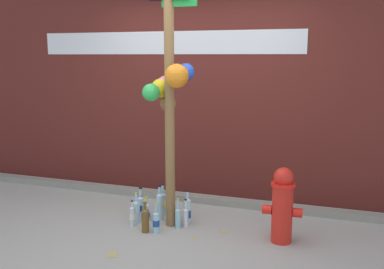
# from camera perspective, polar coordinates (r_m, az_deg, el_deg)

# --- Properties ---
(ground_plane) EXTENTS (14.00, 14.00, 0.00)m
(ground_plane) POSITION_cam_1_polar(r_m,az_deg,el_deg) (4.28, -4.88, -14.25)
(ground_plane) COLOR #9E9B93
(building_wall) EXTENTS (10.00, 0.21, 3.73)m
(building_wall) POSITION_cam_1_polar(r_m,az_deg,el_deg) (5.45, 1.78, 11.30)
(building_wall) COLOR #561E19
(building_wall) RESTS_ON ground_plane
(curb_strip) EXTENTS (8.00, 0.12, 0.08)m
(curb_strip) POSITION_cam_1_polar(r_m,az_deg,el_deg) (5.35, 0.39, -8.58)
(curb_strip) COLOR gray
(curb_strip) RESTS_ON ground_plane
(memorial_post) EXTENTS (0.54, 0.49, 2.69)m
(memorial_post) POSITION_cam_1_polar(r_m,az_deg,el_deg) (4.34, -3.08, 7.91)
(memorial_post) COLOR olive
(memorial_post) RESTS_ON ground_plane
(fire_hydrant) EXTENTS (0.38, 0.23, 0.75)m
(fire_hydrant) POSITION_cam_1_polar(r_m,az_deg,el_deg) (4.24, 12.01, -9.17)
(fire_hydrant) COLOR red
(fire_hydrant) RESTS_ON ground_plane
(bottle_0) EXTENTS (0.08, 0.08, 0.28)m
(bottle_0) POSITION_cam_1_polar(r_m,az_deg,el_deg) (4.77, -6.15, -10.21)
(bottle_0) COLOR #B2DBEA
(bottle_0) RESTS_ON ground_plane
(bottle_1) EXTENTS (0.07, 0.07, 0.34)m
(bottle_1) POSITION_cam_1_polar(r_m,az_deg,el_deg) (4.74, -7.42, -10.01)
(bottle_1) COLOR #B2DBEA
(bottle_1) RESTS_ON ground_plane
(bottle_2) EXTENTS (0.06, 0.06, 0.30)m
(bottle_2) POSITION_cam_1_polar(r_m,az_deg,el_deg) (4.60, -0.86, -10.85)
(bottle_2) COLOR silver
(bottle_2) RESTS_ON ground_plane
(bottle_3) EXTENTS (0.06, 0.06, 0.33)m
(bottle_3) POSITION_cam_1_polar(r_m,az_deg,el_deg) (4.55, -1.90, -10.98)
(bottle_3) COLOR #93CCE0
(bottle_3) RESTS_ON ground_plane
(bottle_4) EXTENTS (0.08, 0.08, 0.34)m
(bottle_4) POSITION_cam_1_polar(r_m,az_deg,el_deg) (4.48, -6.28, -11.19)
(bottle_4) COLOR brown
(bottle_4) RESTS_ON ground_plane
(bottle_5) EXTENTS (0.07, 0.07, 0.32)m
(bottle_5) POSITION_cam_1_polar(r_m,az_deg,el_deg) (4.46, -4.82, -11.52)
(bottle_5) COLOR #93CCE0
(bottle_5) RESTS_ON ground_plane
(bottle_6) EXTENTS (0.07, 0.07, 0.37)m
(bottle_6) POSITION_cam_1_polar(r_m,az_deg,el_deg) (4.90, -3.92, -9.10)
(bottle_6) COLOR #93CCE0
(bottle_6) RESTS_ON ground_plane
(bottle_7) EXTENTS (0.07, 0.07, 0.34)m
(bottle_7) POSITION_cam_1_polar(r_m,az_deg,el_deg) (4.89, -6.87, -9.43)
(bottle_7) COLOR #B2DBEA
(bottle_7) RESTS_ON ground_plane
(bottle_8) EXTENTS (0.08, 0.08, 0.37)m
(bottle_8) POSITION_cam_1_polar(r_m,az_deg,el_deg) (4.68, -0.64, -10.10)
(bottle_8) COLOR #B2DBEA
(bottle_8) RESTS_ON ground_plane
(bottle_9) EXTENTS (0.08, 0.08, 0.40)m
(bottle_9) POSITION_cam_1_polar(r_m,az_deg,el_deg) (4.75, -4.32, -9.49)
(bottle_9) COLOR #B2DBEA
(bottle_9) RESTS_ON ground_plane
(bottle_10) EXTENTS (0.06, 0.06, 0.28)m
(bottle_10) POSITION_cam_1_polar(r_m,az_deg,el_deg) (4.66, -7.98, -10.70)
(bottle_10) COLOR silver
(bottle_10) RESTS_ON ground_plane
(litter_0) EXTENTS (0.14, 0.15, 0.01)m
(litter_0) POSITION_cam_1_polar(r_m,az_deg,el_deg) (4.11, -10.65, -15.46)
(litter_0) COLOR tan
(litter_0) RESTS_ON ground_plane
(litter_1) EXTENTS (0.07, 0.10, 0.01)m
(litter_1) POSITION_cam_1_polar(r_m,az_deg,el_deg) (4.37, 0.38, -13.65)
(litter_1) COLOR tan
(litter_1) RESTS_ON ground_plane
(litter_2) EXTENTS (0.09, 0.12, 0.01)m
(litter_2) POSITION_cam_1_polar(r_m,az_deg,el_deg) (4.53, 11.53, -12.96)
(litter_2) COLOR tan
(litter_2) RESTS_ON ground_plane
(litter_3) EXTENTS (0.10, 0.10, 0.01)m
(litter_3) POSITION_cam_1_polar(r_m,az_deg,el_deg) (4.52, 4.22, -12.82)
(litter_3) COLOR tan
(litter_3) RESTS_ON ground_plane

